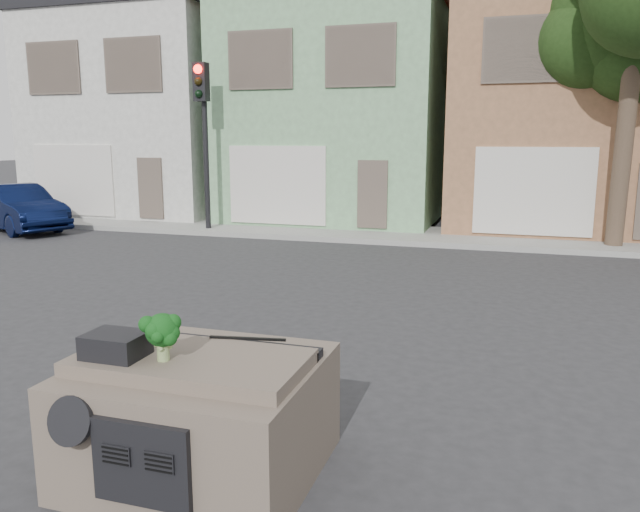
% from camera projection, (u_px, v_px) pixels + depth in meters
% --- Properties ---
extents(ground_plane, '(120.00, 120.00, 0.00)m').
position_uv_depth(ground_plane, '(310.00, 358.00, 8.35)').
color(ground_plane, '#303033').
rests_on(ground_plane, ground).
extents(sidewalk, '(40.00, 3.00, 0.15)m').
position_uv_depth(sidewalk, '(424.00, 236.00, 18.17)').
color(sidewalk, gray).
rests_on(sidewalk, ground).
extents(townhouse_white, '(7.20, 8.20, 7.55)m').
position_uv_depth(townhouse_white, '(161.00, 115.00, 24.47)').
color(townhouse_white, beige).
rests_on(townhouse_white, ground).
extents(townhouse_mint, '(7.20, 8.20, 7.55)m').
position_uv_depth(townhouse_mint, '(345.00, 113.00, 22.26)').
color(townhouse_mint, '#7CAE7C').
rests_on(townhouse_mint, ground).
extents(townhouse_tan, '(7.20, 8.20, 7.55)m').
position_uv_depth(townhouse_tan, '(570.00, 110.00, 20.04)').
color(townhouse_tan, '#956545').
rests_on(townhouse_tan, ground).
extents(navy_sedan, '(4.65, 3.24, 1.45)m').
position_uv_depth(navy_sedan, '(19.00, 231.00, 19.68)').
color(navy_sedan, black).
rests_on(navy_sedan, ground).
extents(traffic_signal, '(0.40, 0.40, 5.10)m').
position_uv_depth(traffic_signal, '(204.00, 149.00, 18.69)').
color(traffic_signal, black).
rests_on(traffic_signal, ground).
extents(tree_near, '(4.40, 4.00, 8.50)m').
position_uv_depth(tree_near, '(629.00, 81.00, 15.25)').
color(tree_near, '#1E3713').
rests_on(tree_near, ground).
extents(car_dashboard, '(2.00, 1.80, 1.12)m').
position_uv_depth(car_dashboard, '(202.00, 411.00, 5.43)').
color(car_dashboard, '#67594D').
rests_on(car_dashboard, ground).
extents(instrument_hump, '(0.48, 0.38, 0.20)m').
position_uv_depth(instrument_hump, '(116.00, 345.00, 5.15)').
color(instrument_hump, black).
rests_on(instrument_hump, car_dashboard).
extents(wiper_arm, '(0.69, 0.15, 0.02)m').
position_uv_depth(wiper_arm, '(248.00, 338.00, 5.60)').
color(wiper_arm, black).
rests_on(wiper_arm, car_dashboard).
extents(broccoli, '(0.45, 0.45, 0.40)m').
position_uv_depth(broccoli, '(162.00, 337.00, 5.04)').
color(broccoli, '#0E3B10').
rests_on(broccoli, car_dashboard).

